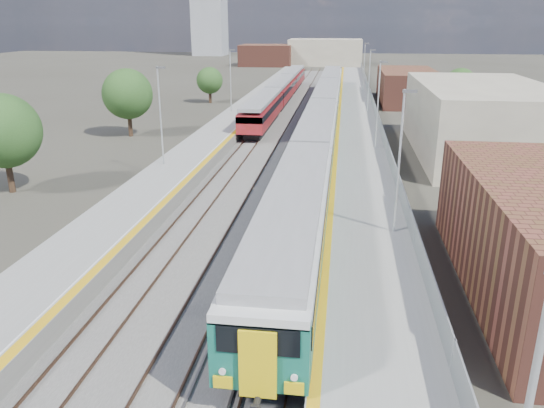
# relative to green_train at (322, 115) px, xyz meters

# --- Properties ---
(ground) EXTENTS (320.00, 320.00, 0.00)m
(ground) POSITION_rel_green_train_xyz_m (-1.50, -0.84, -2.39)
(ground) COLOR #47443A
(ground) RESTS_ON ground
(ballast_bed) EXTENTS (10.50, 155.00, 0.06)m
(ballast_bed) POSITION_rel_green_train_xyz_m (-3.75, 1.66, -2.36)
(ballast_bed) COLOR #565451
(ballast_bed) RESTS_ON ground
(tracks) EXTENTS (8.96, 160.00, 0.17)m
(tracks) POSITION_rel_green_train_xyz_m (-3.15, 3.34, -2.28)
(tracks) COLOR #4C3323
(tracks) RESTS_ON ground
(platform_right) EXTENTS (4.70, 155.00, 8.52)m
(platform_right) POSITION_rel_green_train_xyz_m (3.78, 1.65, -1.86)
(platform_right) COLOR slate
(platform_right) RESTS_ON ground
(platform_left) EXTENTS (4.30, 155.00, 8.52)m
(platform_left) POSITION_rel_green_train_xyz_m (-10.55, 1.65, -1.87)
(platform_left) COLOR slate
(platform_left) RESTS_ON ground
(buildings) EXTENTS (72.00, 185.50, 40.00)m
(buildings) POSITION_rel_green_train_xyz_m (-19.62, 87.76, 8.31)
(buildings) COLOR brown
(buildings) RESTS_ON ground
(green_train) EXTENTS (3.08, 85.73, 3.39)m
(green_train) POSITION_rel_green_train_xyz_m (0.00, 0.00, 0.00)
(green_train) COLOR black
(green_train) RESTS_ON ground
(red_train) EXTENTS (2.72, 55.25, 3.44)m
(red_train) POSITION_rel_green_train_xyz_m (-7.00, 22.90, -0.36)
(red_train) COLOR black
(red_train) RESTS_ON ground
(tree_a) EXTENTS (5.21, 5.21, 7.06)m
(tree_a) POSITION_rel_green_train_xyz_m (-21.25, -22.22, 2.05)
(tree_a) COLOR #382619
(tree_a) RESTS_ON ground
(tree_b) EXTENTS (5.24, 5.24, 7.10)m
(tree_b) POSITION_rel_green_train_xyz_m (-20.32, -2.22, 2.08)
(tree_b) COLOR #382619
(tree_b) RESTS_ON ground
(tree_c) EXTENTS (3.90, 3.90, 5.28)m
(tree_c) POSITION_rel_green_train_xyz_m (-17.80, 22.81, 0.93)
(tree_c) COLOR #382619
(tree_c) RESTS_ON ground
(tree_d) EXTENTS (4.23, 4.23, 5.73)m
(tree_d) POSITION_rel_green_train_xyz_m (17.78, 20.41, 1.21)
(tree_d) COLOR #382619
(tree_d) RESTS_ON ground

